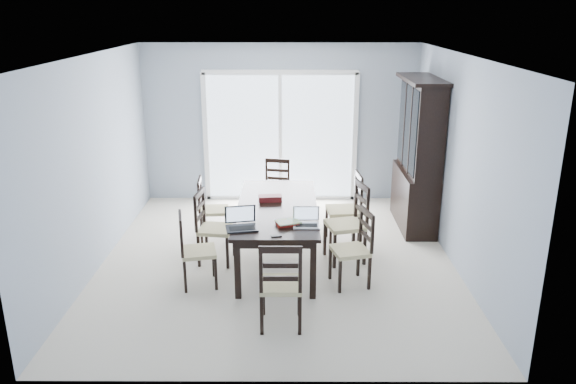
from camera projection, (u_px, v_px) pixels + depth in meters
name	position (u px, v px, depth m)	size (l,w,h in m)	color
floor	(277.00, 260.00, 7.30)	(5.00, 5.00, 0.00)	beige
ceiling	(276.00, 55.00, 6.49)	(5.00, 5.00, 0.00)	white
back_wall	(280.00, 124.00, 9.27)	(4.50, 0.02, 2.60)	#8F9BAA
wall_left	(94.00, 163.00, 6.90)	(0.02, 5.00, 2.60)	#8F9BAA
wall_right	(460.00, 164.00, 6.89)	(0.02, 5.00, 2.60)	#8F9BAA
balcony	(281.00, 184.00, 10.64)	(4.50, 2.00, 0.10)	gray
railing	(282.00, 141.00, 11.40)	(4.50, 0.06, 1.10)	#99999E
dining_table	(277.00, 211.00, 7.09)	(1.00, 2.20, 0.75)	black
china_hutch	(418.00, 156.00, 8.15)	(0.50, 1.38, 2.20)	black
sliding_door	(280.00, 137.00, 9.31)	(2.52, 0.05, 2.18)	silver
chair_left_near	(190.00, 242.00, 6.47)	(0.47, 0.46, 1.03)	black
chair_left_mid	(208.00, 219.00, 7.10)	(0.47, 0.46, 1.09)	black
chair_left_far	(208.00, 202.00, 7.84)	(0.42, 0.41, 1.02)	black
chair_right_near	(358.00, 240.00, 6.51)	(0.49, 0.48, 1.06)	black
chair_right_mid	(353.00, 214.00, 7.14)	(0.55, 0.54, 1.18)	black
chair_right_far	(350.00, 201.00, 7.70)	(0.47, 0.46, 1.14)	black
chair_end_near	(281.00, 277.00, 5.54)	(0.42, 0.43, 1.12)	black
chair_end_far	(276.00, 182.00, 8.69)	(0.46, 0.47, 1.04)	black
laptop_dark	(242.00, 224.00, 6.30)	(0.39, 0.31, 0.24)	black
laptop_silver	(306.00, 222.00, 6.38)	(0.30, 0.21, 0.21)	#B9B9BB
book_stack	(287.00, 223.00, 6.44)	(0.32, 0.29, 0.04)	maroon
cell_phone	(276.00, 236.00, 6.11)	(0.12, 0.05, 0.01)	black
game_box	(270.00, 198.00, 7.23)	(0.29, 0.15, 0.07)	#4F0F12
hot_tub	(233.00, 157.00, 10.57)	(1.77, 1.59, 0.90)	brown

